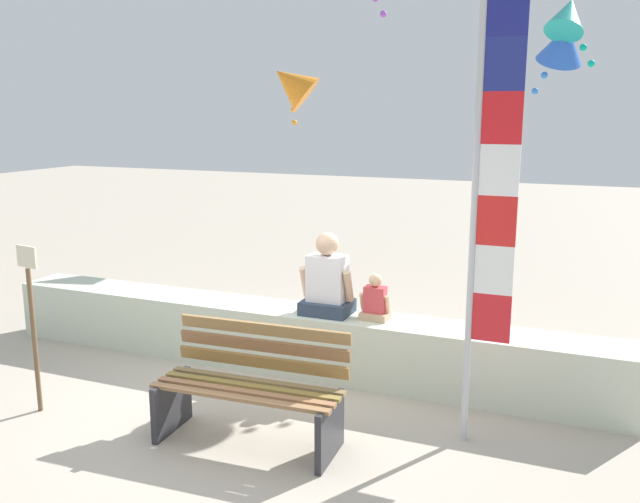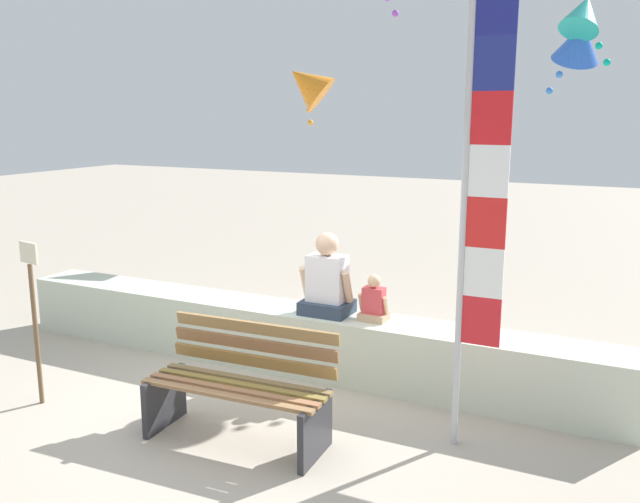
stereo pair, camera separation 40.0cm
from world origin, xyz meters
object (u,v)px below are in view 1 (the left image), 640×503
Objects in this scene: park_bench at (251,390)px; kite_orange at (291,83)px; kite_teal at (568,16)px; sign_post at (32,316)px; kite_blue at (563,44)px; flag_banner at (488,194)px; person_child at (375,302)px; person_adult at (327,282)px.

park_bench is 5.29m from kite_orange.
sign_post is (-3.82, -4.40, -2.73)m from kite_teal.
kite_blue is at bearing 66.85° from park_bench.
park_bench is 1.53× the size of kite_orange.
kite_blue reaches higher than flag_banner.
person_child reaches higher than park_bench.
park_bench is 3.42× the size of person_child.
person_adult is 1.82× the size of person_child.
flag_banner is 3.82m from sign_post.
flag_banner is (1.63, 0.63, 1.53)m from park_bench.
park_bench is 1.69× the size of kite_teal.
kite_teal is at bearing -74.06° from kite_blue.
park_bench is at bearing -91.62° from person_adult.
kite_teal is (0.04, -0.15, 0.29)m from kite_blue.
person_adult is at bearing 40.91° from sign_post.
flag_banner is at bearing -37.09° from person_child.
kite_teal is 0.61× the size of sign_post.
flag_banner reaches higher than person_child.
kite_blue reaches higher than park_bench.
person_adult is at bearing -179.95° from person_child.
kite_orange is at bearing 127.01° from person_child.
kite_blue is (1.80, 2.85, 2.36)m from person_adult.
kite_teal reaches higher than park_bench.
person_adult is at bearing 88.38° from park_bench.
kite_blue is 0.92× the size of kite_orange.
kite_blue is at bearing 57.66° from person_adult.
person_adult is at bearing 152.23° from flag_banner.
sign_post reaches higher than person_adult.
person_child is 4.01m from kite_blue.
person_adult is 0.50m from person_child.
kite_orange is (-3.55, 0.20, -0.68)m from kite_teal.
sign_post is at bearing -129.64° from kite_blue.
sign_post is (-3.56, -0.87, -1.09)m from flag_banner.
park_bench is at bearing -114.40° from kite_teal.
park_bench is 5.56m from kite_teal.
sign_post is at bearing -172.86° from park_bench.
sign_post is (-0.27, -4.60, -2.05)m from kite_orange.
person_adult is 0.88× the size of kite_blue.
person_adult is 2.61m from sign_post.
person_adult is 4.21m from kite_teal.
person_adult is (0.04, 1.47, 0.52)m from park_bench.
flag_banner is 3.79× the size of kite_blue.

